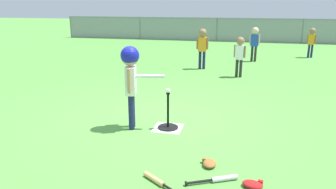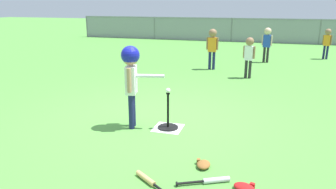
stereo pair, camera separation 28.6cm
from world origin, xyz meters
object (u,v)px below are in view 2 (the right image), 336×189
object	(u,v)px
batter_child	(131,70)
spare_bat_silver	(211,181)
baseball_on_tee	(168,91)
fielder_near_left	(249,52)
glove_near_bats	(244,187)
fielder_near_right	(327,40)
glove_by_plate	(203,164)
fielder_deep_center	(212,44)
batting_tee	(168,123)
spare_bat_wood	(149,181)
fielder_deep_right	(267,40)

from	to	relation	value
batter_child	spare_bat_silver	world-z (taller)	batter_child
baseball_on_tee	fielder_near_left	world-z (taller)	fielder_near_left
fielder_near_left	glove_near_bats	size ratio (longest dim) A/B	4.12
baseball_on_tee	spare_bat_silver	distance (m)	1.76
baseball_on_tee	fielder_near_right	xyz separation A→B (m)	(3.39, 7.61, 0.05)
glove_near_bats	batter_child	bearing A→B (deg)	143.87
spare_bat_silver	glove_by_plate	world-z (taller)	glove_by_plate
fielder_near_right	fielder_deep_center	xyz separation A→B (m)	(-3.47, -2.87, 0.09)
batting_tee	glove_near_bats	distance (m)	1.91
spare_bat_silver	spare_bat_wood	xyz separation A→B (m)	(-0.64, -0.20, 0.00)
batting_tee	fielder_near_right	size ratio (longest dim) A/B	0.56
fielder_near_left	glove_by_plate	distance (m)	5.02
batter_child	glove_near_bats	xyz separation A→B (m)	(1.81, -1.32, -0.88)
fielder_near_left	fielder_near_right	bearing A→B (deg)	57.14
fielder_near_right	spare_bat_silver	xyz separation A→B (m)	(-2.49, -9.01, -0.64)
spare_bat_silver	glove_by_plate	distance (m)	0.36
glove_near_bats	glove_by_plate	bearing A→B (deg)	144.01
spare_bat_silver	glove_by_plate	bearing A→B (deg)	113.59
glove_by_plate	glove_near_bats	world-z (taller)	same
fielder_deep_right	glove_near_bats	distance (m)	7.83
baseball_on_tee	fielder_deep_right	xyz separation A→B (m)	(1.42, 6.36, 0.11)
baseball_on_tee	fielder_near_left	distance (m)	4.03
fielder_near_left	spare_bat_wood	bearing A→B (deg)	-97.61
fielder_near_left	fielder_deep_center	distance (m)	1.37
baseball_on_tee	glove_near_bats	size ratio (longest dim) A/B	0.29
baseball_on_tee	spare_bat_wood	bearing A→B (deg)	-80.73
fielder_near_left	glove_by_plate	bearing A→B (deg)	-92.70
fielder_near_left	spare_bat_wood	distance (m)	5.58
spare_bat_wood	batter_child	bearing A→B (deg)	118.53
fielder_deep_center	spare_bat_wood	size ratio (longest dim) A/B	2.09
fielder_deep_center	spare_bat_wood	bearing A→B (deg)	-86.91
fielder_deep_right	fielder_near_left	bearing A→B (deg)	-99.90
batting_tee	fielder_near_right	world-z (taller)	fielder_near_right
baseball_on_tee	spare_bat_wood	xyz separation A→B (m)	(0.26, -1.60, -0.58)
fielder_near_right	spare_bat_silver	bearing A→B (deg)	-105.43
batter_child	glove_by_plate	distance (m)	1.84
fielder_near_right	spare_bat_wood	bearing A→B (deg)	-108.78
fielder_near_left	spare_bat_wood	xyz separation A→B (m)	(-0.73, -5.50, -0.65)
batting_tee	fielder_deep_right	bearing A→B (deg)	77.38
glove_by_plate	glove_near_bats	xyz separation A→B (m)	(0.51, -0.37, 0.00)
batter_child	fielder_near_right	xyz separation A→B (m)	(3.94, 7.72, -0.25)
batter_child	fielder_deep_center	distance (m)	4.88
fielder_near_right	spare_bat_wood	size ratio (longest dim) A/B	1.84
batting_tee	fielder_near_left	bearing A→B (deg)	75.69
baseball_on_tee	batter_child	xyz separation A→B (m)	(-0.55, -0.11, 0.31)
fielder_near_right	fielder_near_left	bearing A→B (deg)	-122.86
glove_by_plate	fielder_near_left	bearing A→B (deg)	87.30
fielder_near_right	glove_near_bats	bearing A→B (deg)	-103.22
fielder_deep_right	fielder_near_right	world-z (taller)	fielder_deep_right
fielder_near_left	fielder_deep_right	xyz separation A→B (m)	(0.43, 2.46, 0.04)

